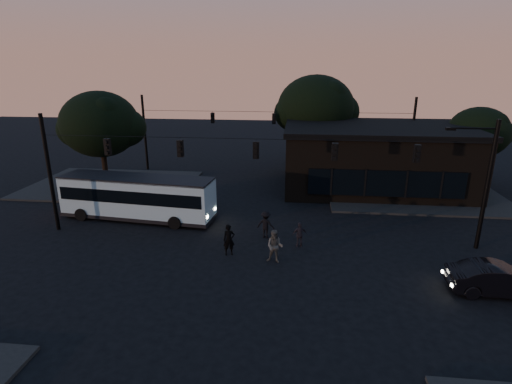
# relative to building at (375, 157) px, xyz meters

# --- Properties ---
(ground) EXTENTS (120.00, 120.00, 0.00)m
(ground) POSITION_rel_building_xyz_m (-9.00, -15.97, -2.71)
(ground) COLOR black
(ground) RESTS_ON ground
(sidewalk_far_right) EXTENTS (14.00, 10.00, 0.15)m
(sidewalk_far_right) POSITION_rel_building_xyz_m (3.00, -1.97, -2.63)
(sidewalk_far_right) COLOR black
(sidewalk_far_right) RESTS_ON ground
(sidewalk_far_left) EXTENTS (14.00, 10.00, 0.15)m
(sidewalk_far_left) POSITION_rel_building_xyz_m (-23.00, -1.97, -2.63)
(sidewalk_far_left) COLOR black
(sidewalk_far_left) RESTS_ON ground
(building) EXTENTS (15.40, 10.41, 5.40)m
(building) POSITION_rel_building_xyz_m (0.00, 0.00, 0.00)
(building) COLOR black
(building) RESTS_ON ground
(tree_behind) EXTENTS (7.60, 7.60, 9.43)m
(tree_behind) POSITION_rel_building_xyz_m (-5.00, 6.03, 3.48)
(tree_behind) COLOR black
(tree_behind) RESTS_ON ground
(tree_right) EXTENTS (5.20, 5.20, 6.86)m
(tree_right) POSITION_rel_building_xyz_m (9.00, 2.03, 1.93)
(tree_right) COLOR black
(tree_right) RESTS_ON ground
(tree_left) EXTENTS (6.40, 6.40, 8.30)m
(tree_left) POSITION_rel_building_xyz_m (-23.00, -2.97, 2.86)
(tree_left) COLOR black
(tree_left) RESTS_ON ground
(signal_rig_near) EXTENTS (26.24, 0.30, 7.50)m
(signal_rig_near) POSITION_rel_building_xyz_m (-9.00, -11.97, 1.74)
(signal_rig_near) COLOR black
(signal_rig_near) RESTS_ON ground
(signal_rig_far) EXTENTS (26.24, 0.30, 7.50)m
(signal_rig_far) POSITION_rel_building_xyz_m (-9.00, 4.03, 1.50)
(signal_rig_far) COLOR black
(signal_rig_far) RESTS_ON ground
(bus) EXTENTS (10.90, 3.61, 3.01)m
(bus) POSITION_rel_building_xyz_m (-17.47, -9.56, -1.02)
(bus) COLOR #A2C6CF
(bus) RESTS_ON ground
(car) EXTENTS (4.49, 1.61, 1.47)m
(car) POSITION_rel_building_xyz_m (2.90, -17.03, -1.97)
(car) COLOR black
(car) RESTS_ON ground
(pedestrian_a) EXTENTS (0.76, 0.61, 1.80)m
(pedestrian_a) POSITION_rel_building_xyz_m (-10.26, -14.38, -1.81)
(pedestrian_a) COLOR black
(pedestrian_a) RESTS_ON ground
(pedestrian_b) EXTENTS (1.01, 0.84, 1.86)m
(pedestrian_b) POSITION_rel_building_xyz_m (-7.65, -15.02, -1.78)
(pedestrian_b) COLOR #474640
(pedestrian_b) RESTS_ON ground
(pedestrian_c) EXTENTS (0.96, 0.58, 1.53)m
(pedestrian_c) POSITION_rel_building_xyz_m (-6.32, -12.92, -1.95)
(pedestrian_c) COLOR black
(pedestrian_c) RESTS_ON ground
(pedestrian_d) EXTENTS (1.24, 0.89, 1.74)m
(pedestrian_d) POSITION_rel_building_xyz_m (-8.41, -11.81, -1.84)
(pedestrian_d) COLOR black
(pedestrian_d) RESTS_ON ground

